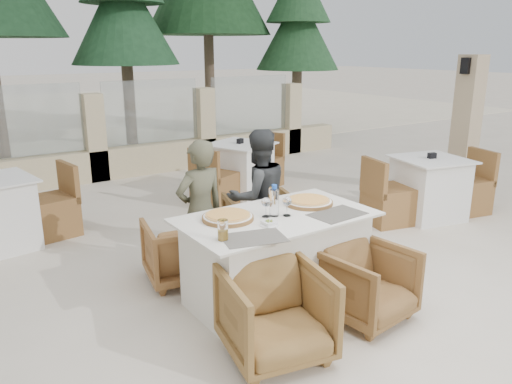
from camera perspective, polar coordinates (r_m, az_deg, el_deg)
ground at (r=4.47m, az=1.52°, el=-11.72°), size 80.00×80.00×0.00m
sand_patch at (r=17.48m, az=-26.66°, el=7.65°), size 30.00×16.00×0.01m
perimeter_wall_far at (r=8.43m, az=-18.01°, el=6.59°), size 10.00×0.34×1.60m
lantern_pillar at (r=7.83m, az=22.87°, el=6.92°), size 0.34×0.34×2.00m
pine_centre at (r=11.09m, az=-14.84°, el=17.80°), size 2.20×2.20×5.00m
pine_far_right at (r=12.46m, az=4.79°, el=16.88°), size 1.98×1.98×4.50m
dining_table at (r=4.23m, az=2.31°, el=-7.67°), size 1.60×0.90×0.77m
placemat_near_left at (r=3.61m, az=-0.25°, el=-5.26°), size 0.51×0.41×0.00m
placemat_near_right at (r=4.17m, az=9.27°, el=-2.51°), size 0.47×0.33×0.00m
pizza_left at (r=3.99m, az=-3.24°, el=-2.81°), size 0.42×0.42×0.05m
pizza_right at (r=4.40m, az=6.04°, el=-1.04°), size 0.43×0.43×0.05m
water_bottle at (r=4.04m, az=2.10°, el=-0.97°), size 0.10×0.10×0.26m
wine_glass_centre at (r=4.02m, az=1.14°, el=-1.62°), size 0.09×0.09×0.18m
wine_glass_near at (r=4.06m, az=3.57°, el=-1.50°), size 0.10×0.10×0.18m
beer_glass_left at (r=3.56m, az=-3.81°, el=-4.36°), size 0.10×0.10×0.15m
beer_glass_right at (r=4.40m, az=1.92°, el=-0.35°), size 0.09×0.09×0.14m
olive_dish at (r=3.86m, az=1.53°, el=-3.53°), size 0.12×0.12×0.04m
armchair_far_left at (r=4.69m, az=-8.67°, el=-6.62°), size 0.73×0.74×0.58m
armchair_far_right at (r=5.16m, az=0.67°, el=-3.88°), size 0.87×0.88×0.65m
armchair_near_left at (r=3.55m, az=2.27°, el=-13.75°), size 0.81×0.83×0.64m
armchair_near_right at (r=4.11m, az=12.60°, el=-10.17°), size 0.70×0.71×0.59m
diner_left at (r=4.55m, az=-6.37°, el=-2.24°), size 0.50×0.35×1.32m
diner_right at (r=4.92m, az=0.25°, el=-0.57°), size 0.71×0.58×1.35m
bg_table_b at (r=7.26m, az=-1.80°, el=2.58°), size 1.83×1.38×0.77m
bg_table_c at (r=6.66m, az=19.13°, el=0.41°), size 1.79×1.18×0.77m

